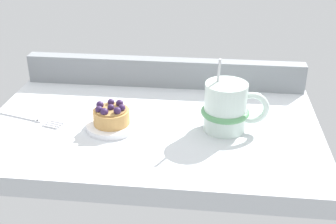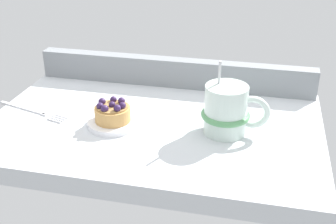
{
  "view_description": "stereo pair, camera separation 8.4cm",
  "coord_description": "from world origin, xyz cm",
  "px_view_note": "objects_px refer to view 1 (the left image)",
  "views": [
    {
      "loc": [
        11.96,
        -76.33,
        40.84
      ],
      "look_at": [
        3.43,
        -1.75,
        3.57
      ],
      "focal_mm": 47.27,
      "sensor_mm": 36.0,
      "label": 1
    },
    {
      "loc": [
        20.22,
        -74.92,
        40.84
      ],
      "look_at": [
        3.43,
        -1.75,
        3.57
      ],
      "focal_mm": 47.27,
      "sensor_mm": 36.0,
      "label": 2
    }
  ],
  "objects_px": {
    "coffee_mug": "(227,108)",
    "dessert_fork": "(25,118)",
    "raspberry_tart": "(111,115)",
    "dessert_plate": "(112,126)"
  },
  "relations": [
    {
      "from": "raspberry_tart",
      "to": "coffee_mug",
      "type": "xyz_separation_m",
      "value": [
        0.22,
        0.02,
        0.02
      ]
    },
    {
      "from": "raspberry_tart",
      "to": "dessert_fork",
      "type": "height_order",
      "value": "raspberry_tart"
    },
    {
      "from": "dessert_plate",
      "to": "dessert_fork",
      "type": "distance_m",
      "value": 0.18
    },
    {
      "from": "dessert_plate",
      "to": "coffee_mug",
      "type": "distance_m",
      "value": 0.22
    },
    {
      "from": "coffee_mug",
      "to": "dessert_fork",
      "type": "bearing_deg",
      "value": -179.51
    },
    {
      "from": "raspberry_tart",
      "to": "dessert_fork",
      "type": "relative_size",
      "value": 0.4
    },
    {
      "from": "coffee_mug",
      "to": "dessert_fork",
      "type": "height_order",
      "value": "coffee_mug"
    },
    {
      "from": "dessert_plate",
      "to": "raspberry_tart",
      "type": "distance_m",
      "value": 0.02
    },
    {
      "from": "coffee_mug",
      "to": "dessert_fork",
      "type": "distance_m",
      "value": 0.4
    },
    {
      "from": "raspberry_tart",
      "to": "coffee_mug",
      "type": "relative_size",
      "value": 0.48
    }
  ]
}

